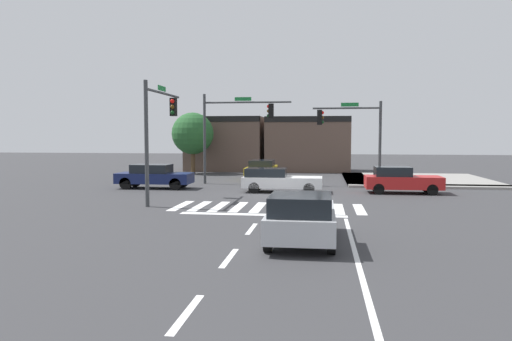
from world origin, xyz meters
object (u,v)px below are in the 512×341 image
object	(u,v)px
car_red	(401,180)
car_silver	(302,217)
car_yellow	(262,169)
traffic_signal_southwest	(160,120)
car_white	(278,180)
traffic_signal_northwest	(234,122)
car_navy	(154,176)
traffic_signal_northeast	(353,128)
roadside_tree	(193,134)

from	to	relation	value
car_red	car_silver	world-z (taller)	car_silver
car_yellow	car_silver	world-z (taller)	car_silver
traffic_signal_southwest	car_white	world-z (taller)	traffic_signal_southwest
traffic_signal_northwest	car_silver	world-z (taller)	traffic_signal_northwest
traffic_signal_northwest	car_navy	size ratio (longest dim) A/B	1.31
traffic_signal_northeast	car_red	xyz separation A→B (m)	(2.43, -3.62, -2.96)
car_red	car_navy	size ratio (longest dim) A/B	0.91
car_navy	car_silver	distance (m)	16.81
car_red	car_white	xyz separation A→B (m)	(-6.80, -0.42, -0.04)
traffic_signal_northeast	car_yellow	bearing A→B (deg)	-31.35
car_yellow	car_red	size ratio (longest dim) A/B	1.12
traffic_signal_southwest	car_navy	xyz separation A→B (m)	(-2.35, 5.59, -3.19)
car_silver	roadside_tree	xyz separation A→B (m)	(-10.29, 25.43, 2.61)
car_navy	car_yellow	bearing A→B (deg)	50.64
traffic_signal_northeast	car_silver	distance (m)	17.39
car_red	roadside_tree	world-z (taller)	roadside_tree
car_white	car_silver	distance (m)	13.06
car_yellow	car_red	distance (m)	11.51
traffic_signal_southwest	car_white	size ratio (longest dim) A/B	1.27
car_navy	car_silver	bearing A→B (deg)	-55.34
traffic_signal_southwest	car_red	size ratio (longest dim) A/B	1.37
traffic_signal_northwest	car_silver	bearing A→B (deg)	-73.13
car_silver	car_red	bearing A→B (deg)	-20.24
car_white	car_silver	bearing A→B (deg)	-81.72
car_navy	car_white	world-z (taller)	car_navy
traffic_signal_northwest	car_yellow	size ratio (longest dim) A/B	1.29
car_white	car_red	bearing A→B (deg)	3.51
car_red	roadside_tree	bearing A→B (deg)	141.52
traffic_signal_southwest	traffic_signal_northwest	world-z (taller)	traffic_signal_northwest
traffic_signal_southwest	car_navy	distance (m)	6.85
traffic_signal_southwest	car_yellow	distance (m)	13.41
traffic_signal_northwest	car_silver	xyz separation A→B (m)	(5.19, -17.10, -3.30)
traffic_signal_northeast	traffic_signal_northwest	distance (m)	7.68
car_red	traffic_signal_southwest	bearing A→B (deg)	-157.17
car_yellow	car_navy	bearing A→B (deg)	-39.36
traffic_signal_southwest	car_red	world-z (taller)	traffic_signal_southwest
traffic_signal_southwest	traffic_signal_northeast	distance (m)	13.05
traffic_signal_northwest	roadside_tree	size ratio (longest dim) A/B	1.15
car_red	car_silver	xyz separation A→B (m)	(-4.92, -13.34, 0.04)
traffic_signal_northwest	car_navy	xyz separation A→B (m)	(-4.38, -3.27, -3.32)
car_white	roadside_tree	xyz separation A→B (m)	(-8.41, 12.50, 2.69)
traffic_signal_southwest	traffic_signal_northeast	xyz separation A→B (m)	(9.70, 8.73, -0.25)
traffic_signal_northeast	car_navy	distance (m)	12.79
traffic_signal_northeast	car_silver	xyz separation A→B (m)	(-2.49, -16.96, -2.92)
traffic_signal_southwest	car_white	bearing A→B (deg)	-48.65
car_yellow	car_red	xyz separation A→B (m)	(8.75, -7.47, 0.01)
traffic_signal_northwest	car_yellow	world-z (taller)	traffic_signal_northwest
traffic_signal_southwest	car_navy	size ratio (longest dim) A/B	1.25
car_silver	roadside_tree	distance (m)	27.56
traffic_signal_southwest	traffic_signal_northwest	bearing A→B (deg)	-12.86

